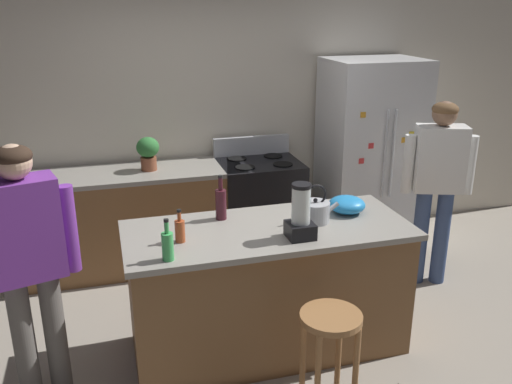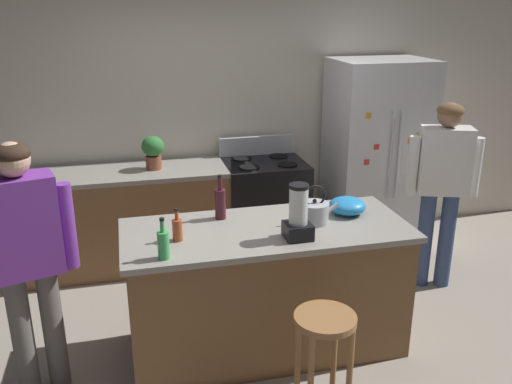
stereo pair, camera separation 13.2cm
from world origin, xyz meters
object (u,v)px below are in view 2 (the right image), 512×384
at_px(person_by_sink_right, 442,179).
at_px(bottle_wine, 220,203).
at_px(stove_range, 264,207).
at_px(mixing_bowl, 347,206).
at_px(person_by_island_left, 25,249).
at_px(bottle_soda, 163,244).
at_px(bar_stool, 324,338).
at_px(refrigerator, 376,155).
at_px(blender_appliance, 298,216).
at_px(tea_kettle, 314,212).
at_px(bottle_cooking_sauce, 177,229).
at_px(kitchen_island, 266,288).
at_px(potted_plant, 153,150).

bearing_deg(person_by_sink_right, bottle_wine, -171.18).
distance_m(stove_range, mixing_bowl, 1.52).
distance_m(person_by_island_left, bottle_soda, 0.81).
bearing_deg(bar_stool, mixing_bowl, 60.85).
relative_size(refrigerator, blender_appliance, 5.11).
bearing_deg(tea_kettle, bottle_cooking_sauce, -175.33).
bearing_deg(bottle_cooking_sauce, kitchen_island, 6.10).
bearing_deg(person_by_sink_right, kitchen_island, -161.98).
bearing_deg(refrigerator, tea_kettle, -128.32).
height_order(bar_stool, blender_appliance, blender_appliance).
relative_size(person_by_island_left, tea_kettle, 5.90).
distance_m(bar_stool, bottle_cooking_sauce, 1.11).
relative_size(person_by_island_left, blender_appliance, 4.50).
bearing_deg(bar_stool, potted_plant, 109.02).
bearing_deg(bottle_cooking_sauce, stove_range, 58.27).
height_order(person_by_sink_right, bar_stool, person_by_sink_right).
bearing_deg(tea_kettle, bar_stool, -104.22).
distance_m(person_by_sink_right, bottle_wine, 1.93).
distance_m(person_by_sink_right, bottle_cooking_sauce, 2.32).
xyz_separation_m(kitchen_island, person_by_sink_right, (1.64, 0.53, 0.51)).
height_order(kitchen_island, tea_kettle, tea_kettle).
height_order(person_by_sink_right, potted_plant, person_by_sink_right).
bearing_deg(mixing_bowl, tea_kettle, -160.64).
xyz_separation_m(bottle_soda, bottle_cooking_sauce, (0.11, 0.23, -0.02)).
xyz_separation_m(person_by_island_left, bottle_wine, (1.22, 0.35, 0.06)).
xyz_separation_m(bottle_soda, mixing_bowl, (1.32, 0.41, -0.03)).
distance_m(stove_range, bottle_soda, 2.19).
bearing_deg(bottle_soda, potted_plant, 87.95).
distance_m(stove_range, blender_appliance, 1.85).
distance_m(kitchen_island, mixing_bowl, 0.82).
bearing_deg(blender_appliance, kitchen_island, 125.26).
relative_size(stove_range, bottle_soda, 4.30).
xyz_separation_m(bottle_cooking_sauce, tea_kettle, (0.94, 0.08, 0.00)).
relative_size(stove_range, bottle_wine, 3.49).
distance_m(kitchen_island, stove_range, 1.57).
xyz_separation_m(person_by_sink_right, bar_stool, (-1.49, -1.27, -0.45)).
xyz_separation_m(person_by_island_left, blender_appliance, (1.64, -0.10, 0.09)).
distance_m(blender_appliance, bottle_soda, 0.86).
distance_m(kitchen_island, refrigerator, 2.18).
distance_m(bottle_wine, bottle_soda, 0.69).
height_order(bottle_wine, mixing_bowl, bottle_wine).
bearing_deg(person_by_sink_right, refrigerator, 97.41).
distance_m(stove_range, person_by_island_left, 2.54).
bearing_deg(bottle_soda, kitchen_island, 23.01).
xyz_separation_m(kitchen_island, bottle_cooking_sauce, (-0.60, -0.06, 0.54)).
xyz_separation_m(stove_range, blender_appliance, (-0.24, -1.73, 0.60)).
xyz_separation_m(blender_appliance, bottle_wine, (-0.42, 0.45, -0.04)).
bearing_deg(person_by_island_left, bar_stool, -20.85).
xyz_separation_m(bar_stool, mixing_bowl, (0.47, 0.84, 0.46)).
relative_size(person_by_island_left, mixing_bowl, 6.23).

